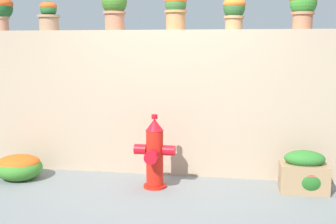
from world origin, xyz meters
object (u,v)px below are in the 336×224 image
object	(u,v)px
flower_bush_right	(309,177)
fire_hydrant	(154,154)
potted_plant_0	(1,9)
potted_plant_3	(176,8)
potted_plant_2	(114,5)
flower_bush_left	(19,166)
potted_plant_5	(303,5)
potted_plant_4	(234,10)
planter_box	(304,172)
potted_plant_1	(49,15)

from	to	relation	value
flower_bush_right	fire_hydrant	bearing A→B (deg)	-175.37
potted_plant_0	potted_plant_3	distance (m)	2.35
potted_plant_0	flower_bush_right	distance (m)	4.42
potted_plant_2	flower_bush_left	distance (m)	2.32
potted_plant_3	potted_plant_5	world-z (taller)	potted_plant_5
potted_plant_0	fire_hydrant	bearing A→B (deg)	-17.58
potted_plant_2	fire_hydrant	distance (m)	1.95
potted_plant_4	potted_plant_5	distance (m)	0.81
flower_bush_left	potted_plant_3	bearing A→B (deg)	18.75
potted_plant_0	potted_plant_5	bearing A→B (deg)	0.18
potted_plant_5	fire_hydrant	xyz separation A→B (m)	(-1.65, -0.71, -1.70)
potted_plant_2	fire_hydrant	size ratio (longest dim) A/B	0.60
potted_plant_4	planter_box	bearing A→B (deg)	-34.03
potted_plant_0	potted_plant_1	world-z (taller)	potted_plant_0
potted_plant_4	potted_plant_2	bearing A→B (deg)	-177.58
fire_hydrant	planter_box	world-z (taller)	fire_hydrant
potted_plant_5	flower_bush_right	distance (m)	2.01
potted_plant_1	potted_plant_5	distance (m)	3.17
potted_plant_0	planter_box	xyz separation A→B (m)	(3.88, -0.55, -1.88)
potted_plant_4	flower_bush_right	bearing A→B (deg)	-32.90
potted_plant_1	flower_bush_left	bearing A→B (deg)	-107.13
potted_plant_5	planter_box	size ratio (longest dim) A/B	0.89
potted_plant_4	fire_hydrant	world-z (taller)	potted_plant_4
potted_plant_0	potted_plant_5	xyz separation A→B (m)	(3.86, 0.01, -0.01)
potted_plant_5	planter_box	bearing A→B (deg)	-87.79
potted_plant_4	flower_bush_right	xyz separation A→B (m)	(0.88, -0.57, -1.87)
potted_plant_1	potted_plant_3	xyz separation A→B (m)	(1.66, 0.01, 0.06)
potted_plant_3	flower_bush_right	size ratio (longest dim) A/B	1.10
potted_plant_0	potted_plant_5	size ratio (longest dim) A/B	0.98
potted_plant_0	potted_plant_2	xyz separation A→B (m)	(1.57, -0.05, 0.02)
potted_plant_5	flower_bush_left	world-z (taller)	potted_plant_5
potted_plant_3	potted_plant_0	bearing A→B (deg)	179.14
potted_plant_0	flower_bush_left	size ratio (longest dim) A/B	0.78
fire_hydrant	flower_bush_left	xyz separation A→B (m)	(-1.71, 0.04, -0.23)
potted_plant_3	flower_bush_right	bearing A→B (deg)	-18.24
potted_plant_2	planter_box	world-z (taller)	potted_plant_2
planter_box	fire_hydrant	bearing A→B (deg)	-174.74
fire_hydrant	flower_bush_right	world-z (taller)	fire_hydrant
potted_plant_1	potted_plant_2	world-z (taller)	potted_plant_2
potted_plant_5	potted_plant_1	bearing A→B (deg)	-178.89
potted_plant_1	potted_plant_5	size ratio (longest dim) A/B	0.81
potted_plant_2	flower_bush_left	size ratio (longest dim) A/B	0.88
potted_plant_2	potted_plant_3	world-z (taller)	potted_plant_2
potted_plant_2	planter_box	size ratio (longest dim) A/B	0.97
potted_plant_1	fire_hydrant	world-z (taller)	potted_plant_1
fire_hydrant	flower_bush_left	size ratio (longest dim) A/B	1.48
potted_plant_0	potted_plant_4	world-z (taller)	potted_plant_0
potted_plant_1	potted_plant_0	bearing A→B (deg)	175.94
potted_plant_4	flower_bush_left	xyz separation A→B (m)	(-2.55, -0.67, -1.88)
potted_plant_2	flower_bush_left	bearing A→B (deg)	-150.30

